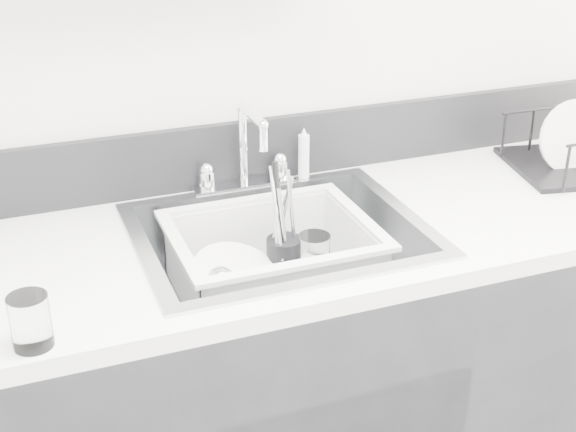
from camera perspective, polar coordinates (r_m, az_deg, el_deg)
name	(u,v)px	position (r m, az deg, el deg)	size (l,w,h in m)	color
counter_run	(281,397)	(2.03, -0.52, -12.75)	(3.20, 0.62, 0.92)	black
backsplash	(238,153)	(2.01, -3.58, 4.52)	(3.20, 0.02, 0.16)	black
sink	(280,267)	(1.83, -0.56, -3.61)	(0.64, 0.52, 0.20)	silver
faucet	(245,167)	(1.97, -3.09, 3.47)	(0.26, 0.18, 0.23)	silver
side_sprayer	(304,154)	(2.03, 1.13, 4.44)	(0.03, 0.03, 0.14)	silver
wash_tub	(272,261)	(1.83, -1.11, -3.25)	(0.46, 0.37, 0.18)	silver
plate_stack	(241,287)	(1.82, -3.40, -5.05)	(0.26, 0.25, 0.10)	white
utensil_cup	(284,255)	(1.88, -0.29, -2.82)	(0.08, 0.08, 0.28)	black
ladle	(250,289)	(1.79, -2.71, -5.24)	(0.26, 0.09, 0.07)	silver
tumbler_in_tub	(314,256)	(1.89, 1.87, -2.88)	(0.08, 0.08, 0.11)	white
tumbler_counter	(30,322)	(1.45, -17.85, -7.16)	(0.07, 0.07, 0.10)	white
bowl_small	(332,296)	(1.81, 3.12, -5.73)	(0.10, 0.10, 0.03)	white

